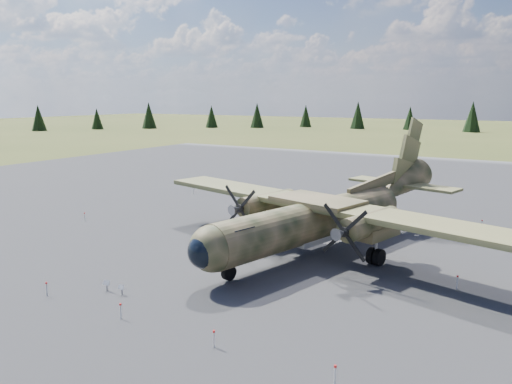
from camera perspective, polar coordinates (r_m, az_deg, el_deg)
The scene contains 7 objects.
ground at distance 38.96m, azimuth -2.87°, elevation -6.39°, with size 500.00×500.00×0.00m, color brown.
apron at distance 47.30m, azimuth 3.85°, elevation -3.32°, with size 120.00×120.00×0.04m, color slate.
transport_plane at distance 38.41m, azimuth 8.02°, elevation -2.17°, with size 30.97×27.72×10.28m.
info_placard_left at distance 31.75m, azimuth -16.71°, elevation -10.03°, with size 0.45×0.26×0.67m.
info_placard_right at distance 30.97m, azimuth -15.13°, elevation -10.56°, with size 0.41×0.22×0.61m.
barrier_fence at distance 39.00m, azimuth -3.50°, elevation -5.60°, with size 33.12×29.62×0.85m.
treeline at distance 39.18m, azimuth -10.19°, elevation 0.68°, with size 338.27×330.32×10.94m.
Camera 1 is at (20.66, -30.98, 11.45)m, focal length 35.00 mm.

